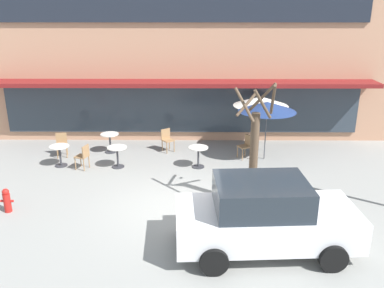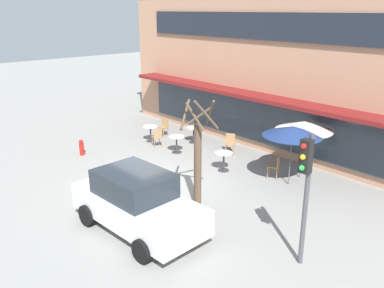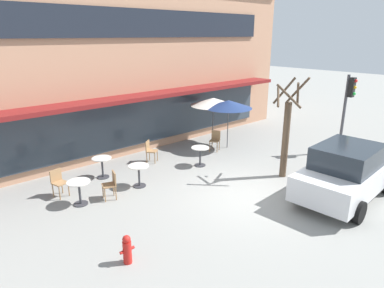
% 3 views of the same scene
% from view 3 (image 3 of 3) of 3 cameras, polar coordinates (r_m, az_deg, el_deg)
% --- Properties ---
extents(ground_plane, '(80.00, 80.00, 0.00)m').
position_cam_3_polar(ground_plane, '(11.30, 9.39, -8.53)').
color(ground_plane, gray).
extents(building_facade, '(18.23, 9.10, 7.49)m').
position_cam_3_polar(building_facade, '(18.10, -15.94, 13.28)').
color(building_facade, tan).
rests_on(building_facade, ground).
extents(cafe_table_near_wall, '(0.70, 0.70, 0.76)m').
position_cam_3_polar(cafe_table_near_wall, '(10.97, -18.28, -7.12)').
color(cafe_table_near_wall, '#333338').
rests_on(cafe_table_near_wall, ground).
extents(cafe_table_streetside, '(0.70, 0.70, 0.76)m').
position_cam_3_polar(cafe_table_streetside, '(11.76, -8.84, -4.67)').
color(cafe_table_streetside, '#333338').
rests_on(cafe_table_streetside, ground).
extents(cafe_table_by_tree, '(0.70, 0.70, 0.76)m').
position_cam_3_polar(cafe_table_by_tree, '(12.74, -14.75, -3.27)').
color(cafe_table_by_tree, '#333338').
rests_on(cafe_table_by_tree, ground).
extents(cafe_table_mid_patio, '(0.70, 0.70, 0.76)m').
position_cam_3_polar(cafe_table_mid_patio, '(13.43, 1.37, -1.56)').
color(cafe_table_mid_patio, '#333338').
rests_on(cafe_table_mid_patio, ground).
extents(patio_umbrella_green_folded, '(2.10, 2.10, 2.20)m').
position_cam_3_polar(patio_umbrella_green_folded, '(15.32, 6.10, 6.63)').
color(patio_umbrella_green_folded, '#4C4C51').
rests_on(patio_umbrella_green_folded, ground).
extents(patio_umbrella_cream_folded, '(2.10, 2.10, 2.20)m').
position_cam_3_polar(patio_umbrella_cream_folded, '(15.81, 3.57, 7.05)').
color(patio_umbrella_cream_folded, '#4C4C51').
rests_on(patio_umbrella_cream_folded, ground).
extents(cafe_chair_0, '(0.56, 0.56, 0.89)m').
position_cam_3_polar(cafe_chair_0, '(13.93, -7.00, -0.93)').
color(cafe_chair_0, '#9E754C').
rests_on(cafe_chair_0, ground).
extents(cafe_chair_1, '(0.50, 0.50, 0.89)m').
position_cam_3_polar(cafe_chair_1, '(11.08, -13.32, -6.36)').
color(cafe_chair_1, '#9E754C').
rests_on(cafe_chair_1, ground).
extents(cafe_chair_2, '(0.48, 0.48, 0.89)m').
position_cam_3_polar(cafe_chair_2, '(11.74, -21.38, -5.74)').
color(cafe_chair_2, '#9E754C').
rests_on(cafe_chair_2, ground).
extents(cafe_chair_3, '(0.54, 0.54, 0.89)m').
position_cam_3_polar(cafe_chair_3, '(15.25, 3.89, 0.83)').
color(cafe_chair_3, '#9E754C').
rests_on(cafe_chair_3, ground).
extents(parked_sedan, '(4.29, 2.19, 1.76)m').
position_cam_3_polar(parked_sedan, '(11.75, 24.39, -4.24)').
color(parked_sedan, silver).
rests_on(parked_sedan, ground).
extents(street_tree, '(1.17, 1.17, 3.62)m').
position_cam_3_polar(street_tree, '(12.53, 15.42, 1.92)').
color(street_tree, brown).
rests_on(street_tree, ground).
extents(traffic_light_pole, '(0.26, 0.44, 3.40)m').
position_cam_3_polar(traffic_light_pole, '(15.75, 24.53, 6.45)').
color(traffic_light_pole, '#47474C').
rests_on(traffic_light_pole, ground).
extents(fire_hydrant, '(0.36, 0.20, 0.71)m').
position_cam_3_polar(fire_hydrant, '(8.20, -10.76, -16.84)').
color(fire_hydrant, red).
rests_on(fire_hydrant, ground).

